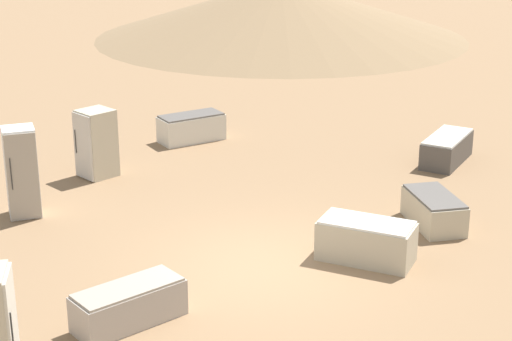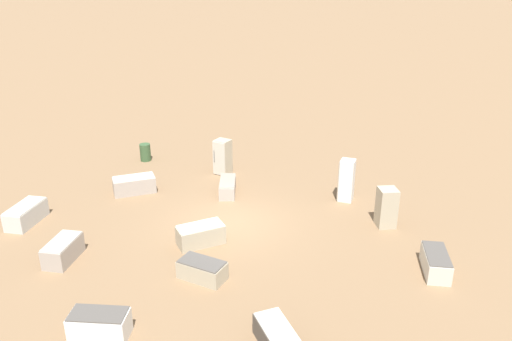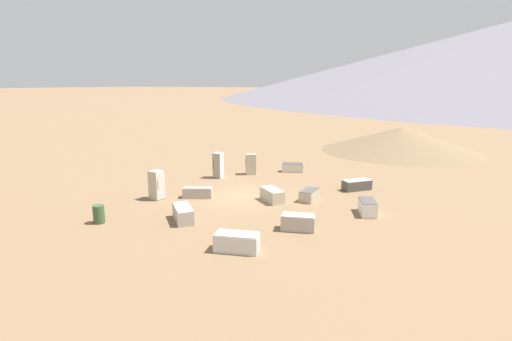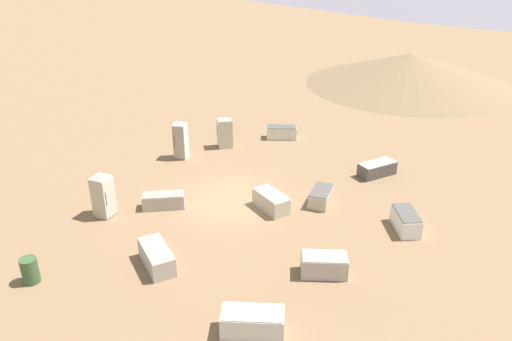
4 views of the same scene
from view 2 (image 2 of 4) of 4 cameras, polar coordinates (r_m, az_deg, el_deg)
ground_plane at (r=19.04m, az=-2.97°, el=-6.09°), size 1000.00×1000.00×0.00m
discarded_fridge_0 at (r=20.89m, az=10.29°, el=-1.11°), size 0.68×0.66×1.77m
discarded_fridge_1 at (r=20.81m, az=-24.79°, el=-4.55°), size 1.25×1.89×0.74m
discarded_fridge_2 at (r=17.01m, az=19.85°, el=-9.87°), size 1.19×1.74×0.68m
discarded_fridge_3 at (r=22.06m, az=-13.73°, el=-1.60°), size 1.76×1.82×0.73m
discarded_fridge_4 at (r=13.19m, az=2.61°, el=-18.83°), size 1.80×1.72×0.64m
discarded_fridge_5 at (r=21.44m, az=-3.27°, el=-1.86°), size 1.34×1.78×0.60m
discarded_fridge_6 at (r=19.19m, az=14.68°, el=-4.09°), size 0.94×0.96×1.50m
discarded_fridge_7 at (r=15.83m, az=-6.17°, el=-11.23°), size 1.47×0.76×0.61m
discarded_fridge_8 at (r=14.17m, az=-17.46°, el=-16.46°), size 1.68×1.26×0.73m
discarded_fridge_9 at (r=17.79m, az=-21.20°, el=-8.51°), size 1.16×1.64×0.72m
discarded_fridge_10 at (r=17.64m, az=-6.34°, el=-7.30°), size 1.58×1.75×0.72m
discarded_fridge_11 at (r=23.35m, az=-3.84°, el=1.56°), size 0.73×0.70×1.66m
rusty_barrel at (r=25.67m, az=-12.54°, el=2.04°), size 0.53×0.53×0.87m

